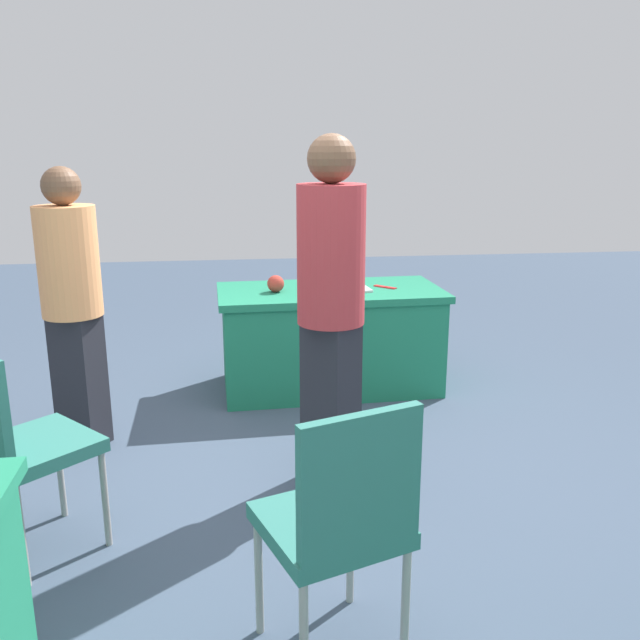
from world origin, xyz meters
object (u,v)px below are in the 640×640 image
Objects in this scene: person_presenter at (331,296)px; person_attendee_standing at (72,296)px; chair_tucked_right at (18,437)px; laptop_silver at (345,284)px; scissors_red at (385,287)px; chair_near_front at (340,516)px; yarn_ball at (276,284)px; table_foreground at (330,338)px.

person_presenter reaches higher than person_attendee_standing.
chair_tucked_right is 0.54× the size of person_presenter.
laptop_silver is 1.93× the size of scissors_red.
chair_near_front is 2.68m from yarn_ball.
chair_near_front reaches higher than yarn_ball.
yarn_ball is (-1.20, -1.88, 0.24)m from chair_tucked_right.
person_presenter is at bearing 71.12° from laptop_silver.
chair_tucked_right is at bearing 50.41° from table_foreground.
table_foreground is at bearing -14.12° from laptop_silver.
scissors_red is (-0.40, -0.01, 0.37)m from table_foreground.
scissors_red is at bearing -59.37° from person_presenter.
chair_near_front is at bearing 73.81° from laptop_silver.
chair_near_front is 1.47m from chair_tucked_right.
person_attendee_standing reaches higher than yarn_ball.
person_presenter is 1.44m from laptop_silver.
person_attendee_standing reaches higher than scissors_red.
table_foreground is 1.56m from person_presenter.
person_attendee_standing reaches higher than table_foreground.
person_attendee_standing is (0.01, -1.17, 0.35)m from chair_tucked_right.
yarn_ball is at bearing -28.08° from person_presenter.
chair_tucked_right is 0.59× the size of person_attendee_standing.
chair_near_front reaches higher than chair_tucked_right.
table_foreground is 1.68× the size of chair_tucked_right.
table_foreground is 13.63× the size of yarn_ball.
person_presenter is 1.39m from yarn_ball.
chair_near_front is 1.39m from person_presenter.
laptop_silver is (-0.30, -1.39, -0.23)m from person_presenter.
chair_tucked_right is at bearing 128.10° from chair_near_front.
person_presenter is 1.55m from person_attendee_standing.
laptop_silver reaches higher than scissors_red.
chair_tucked_right reaches higher than scissors_red.
chair_tucked_right reaches higher than laptop_silver.
person_attendee_standing is (1.25, -1.96, 0.34)m from chair_near_front.
person_presenter is (0.20, 1.41, 0.64)m from table_foreground.
person_attendee_standing is 4.70× the size of laptop_silver.
table_foreground is at bearing 97.64° from chair_tucked_right.
chair_near_front is at bearing 136.95° from person_presenter.
table_foreground is at bearing -133.82° from scissors_red.
scissors_red is at bearing -179.22° from table_foreground.
person_attendee_standing is at bearing 29.09° from person_presenter.
chair_near_front is at bearing -60.12° from scissors_red.
chair_tucked_right is at bearing 74.18° from person_presenter.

